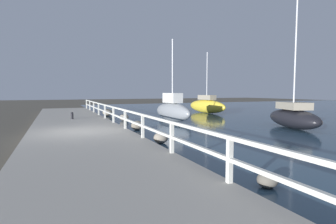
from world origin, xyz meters
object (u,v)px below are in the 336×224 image
object	(u,v)px
sailboat_gray	(172,110)
sailboat_black	(293,117)
sailboat_yellow	(207,105)
mooring_bollard	(72,115)

from	to	relation	value
sailboat_gray	sailboat_black	bearing A→B (deg)	-54.74
sailboat_yellow	sailboat_gray	xyz separation A→B (m)	(-5.85, -4.97, 0.04)
sailboat_black	sailboat_gray	xyz separation A→B (m)	(-4.71, 5.90, 0.13)
mooring_bollard	sailboat_gray	size ratio (longest dim) A/B	0.08
sailboat_yellow	sailboat_gray	world-z (taller)	sailboat_yellow
mooring_bollard	sailboat_yellow	world-z (taller)	sailboat_yellow
sailboat_black	sailboat_gray	size ratio (longest dim) A/B	1.40
mooring_bollard	sailboat_yellow	distance (m)	12.80
mooring_bollard	sailboat_black	bearing A→B (deg)	-33.46
sailboat_yellow	sailboat_gray	bearing A→B (deg)	-145.11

